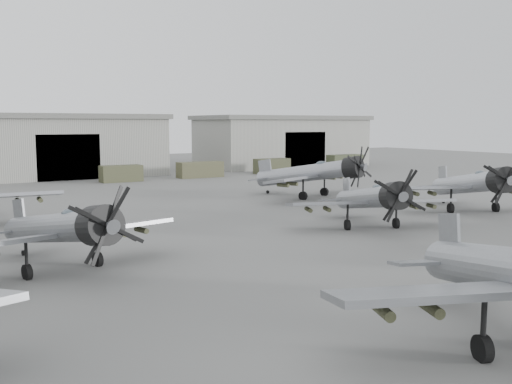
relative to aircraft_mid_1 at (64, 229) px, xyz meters
The scene contains 11 objects.
ground 14.14m from the aircraft_mid_1, 34.31° to the right, with size 220.00×220.00×0.00m, color #535351.
hangar_center 55.35m from the aircraft_mid_1, 77.97° to the left, with size 29.00×14.80×8.70m.
hangar_right 73.37m from the aircraft_mid_1, 47.52° to the left, with size 29.00×14.80×8.70m.
support_truck_4 45.35m from the aircraft_mid_1, 68.34° to the left, with size 5.20×2.20×2.08m, color #45462E.
support_truck_5 50.54m from the aircraft_mid_1, 56.50° to the left, with size 6.32×2.20×2.16m, color #4B4A31.
support_truck_6 57.88m from the aircraft_mid_1, 46.72° to the left, with size 5.30×2.20×2.21m, color #3E412A.
support_truck_7 68.26m from the aircraft_mid_1, 38.12° to the left, with size 5.97×2.20×2.40m, color #3D432C.
aircraft_mid_1 is the anchor object (origin of this frame).
aircraft_mid_2 21.22m from the aircraft_mid_1, ahead, with size 11.93×10.77×4.82m.
aircraft_mid_3 33.77m from the aircraft_mid_1, ahead, with size 12.99×11.78×5.31m.
aircraft_far_1 32.71m from the aircraft_mid_1, 30.41° to the left, with size 13.58×12.28×5.51m.
Camera 1 is at (-17.87, -20.66, 7.38)m, focal length 40.00 mm.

